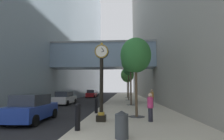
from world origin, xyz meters
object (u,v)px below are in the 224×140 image
Objects in this scene: bollard_fourth at (101,102)px; car_red_near at (92,94)px; bollard_nearest at (78,116)px; car_silver_mid at (93,93)px; pedestrian_walking at (152,98)px; car_white_far at (65,98)px; street_tree_far at (127,75)px; pedestrian_by_clock at (150,106)px; street_tree_mid_near at (131,62)px; street_tree_near at (136,56)px; trash_bin at (122,124)px; car_blue_trailing at (32,108)px; street_clock at (101,77)px; street_tree_mid_far at (128,69)px; bollard_third at (96,105)px.

car_red_near reaches higher than bollard_fourth.
car_silver_mid is (-5.47, 35.57, 0.01)m from bollard_nearest.
car_white_far is (-10.24, 4.27, -0.29)m from pedestrian_walking.
street_tree_far is 26.77m from pedestrian_by_clock.
pedestrian_walking is at bearing -55.05° from street_tree_mid_near.
bollard_fourth is 0.23× the size of street_tree_near.
car_silver_mid is at bearing 90.40° from car_white_far.
pedestrian_walking reaches higher than car_white_far.
car_blue_trailing is (-5.56, 3.66, 0.13)m from trash_bin.
bollard_fourth is 9.60m from trash_bin.
street_clock reaches higher than car_white_far.
car_silver_mid is at bearing 101.32° from bollard_fourth.
street_tree_mid_far is at bearing 83.20° from street_clock.
car_blue_trailing is (-6.51, -9.76, -4.36)m from street_tree_mid_near.
car_silver_mid is at bearing 101.54° from trash_bin.
car_silver_mid is (-5.47, 27.32, 0.01)m from bollard_fourth.
pedestrian_walking is (1.94, -19.32, -3.79)m from street_tree_far.
bollard_third is at bearing 153.44° from street_tree_near.
trash_bin is at bearing -78.46° from car_silver_mid.
bollard_third is 2.75m from bollard_fourth.
trash_bin is (-0.96, -5.15, -3.65)m from street_tree_near.
trash_bin is at bearing -73.01° from bollard_third.
street_tree_mid_far reaches higher than bollard_third.
street_tree_far is 30.27m from trash_bin.
pedestrian_walking is at bearing 60.36° from street_clock.
pedestrian_walking is at bearing 62.60° from bollard_nearest.
street_tree_near is at bearing -49.64° from car_white_far.
street_tree_mid_far is (2.98, 15.05, 4.41)m from bollard_third.
street_tree_far reaches higher than bollard_third.
bollard_fourth is at bearing -165.74° from pedestrian_walking.
car_blue_trailing is (-6.51, -1.49, -3.52)m from street_tree_near.
car_blue_trailing is at bearing -121.62° from bollard_fourth.
street_clock is 1.06× the size of car_white_far.
bollard_nearest is at bearing -35.54° from car_blue_trailing.
car_red_near reaches higher than car_white_far.
trash_bin is at bearing -92.52° from street_tree_mid_far.
car_blue_trailing is (1.94, -33.05, 0.02)m from car_silver_mid.
street_tree_far is (2.98, 28.82, 4.11)m from bollard_nearest.
car_red_near is 1.03× the size of car_silver_mid.
car_blue_trailing reaches higher than car_silver_mid.
street_tree_near is (2.98, -1.49, 3.55)m from bollard_third.
street_clock is at bearing -3.51° from car_blue_trailing.
street_tree_mid_far is 1.43× the size of car_red_near.
street_tree_mid_far reaches higher than car_white_far.
pedestrian_walking is at bearing 39.09° from bollard_third.
car_blue_trailing is (-7.19, 0.18, -0.19)m from pedestrian_by_clock.
bollard_fourth is at bearing 90.00° from bollard_nearest.
street_tree_far is at bearing 90.00° from street_tree_mid_far.
street_tree_mid_near reaches higher than street_tree_near.
pedestrian_by_clock is at bearing 1.69° from street_clock.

